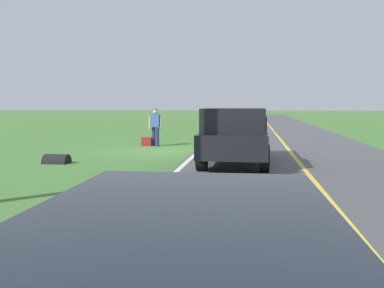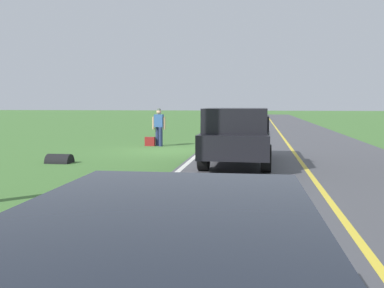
% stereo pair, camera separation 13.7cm
% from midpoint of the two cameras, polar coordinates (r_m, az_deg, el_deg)
% --- Properties ---
extents(ground_plane, '(200.00, 200.00, 0.00)m').
position_cam_midpoint_polar(ground_plane, '(17.91, -2.89, -0.92)').
color(ground_plane, '#427033').
extents(road_surface, '(7.81, 120.00, 0.00)m').
position_cam_midpoint_polar(road_surface, '(17.62, 13.59, -1.17)').
color(road_surface, '#47474C').
rests_on(road_surface, ground).
extents(lane_edge_line, '(0.16, 117.60, 0.00)m').
position_cam_midpoint_polar(lane_edge_line, '(17.69, 1.48, -0.98)').
color(lane_edge_line, silver).
rests_on(lane_edge_line, ground).
extents(lane_centre_line, '(0.14, 117.60, 0.00)m').
position_cam_midpoint_polar(lane_centre_line, '(17.62, 13.59, -1.16)').
color(lane_centre_line, gold).
rests_on(lane_centre_line, ground).
extents(hitchhiker_walking, '(0.62, 0.52, 1.75)m').
position_cam_midpoint_polar(hitchhiker_walking, '(19.98, -4.17, 2.54)').
color(hitchhiker_walking, navy).
rests_on(hitchhiker_walking, ground).
extents(suitcase_carried, '(0.47, 0.22, 0.42)m').
position_cam_midpoint_polar(suitcase_carried, '(20.06, -5.37, 0.34)').
color(suitcase_carried, maroon).
rests_on(suitcase_carried, ground).
extents(pickup_truck_passing, '(2.16, 5.43, 1.82)m').
position_cam_midpoint_polar(pickup_truck_passing, '(13.93, 6.32, 1.23)').
color(pickup_truck_passing, black).
rests_on(pickup_truck_passing, ground).
extents(drainage_culvert, '(0.80, 0.60, 0.60)m').
position_cam_midpoint_polar(drainage_culvert, '(14.96, -16.83, -2.40)').
color(drainage_culvert, black).
rests_on(drainage_culvert, ground).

